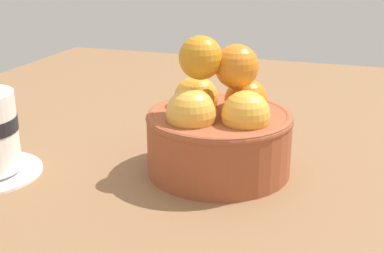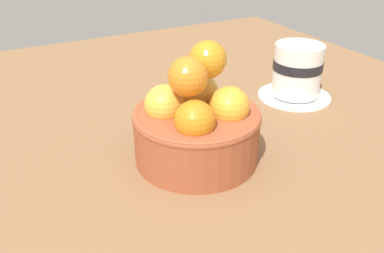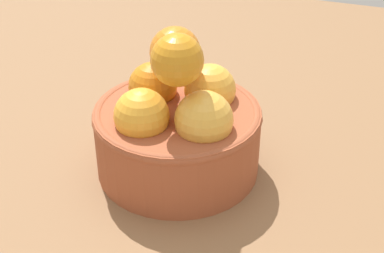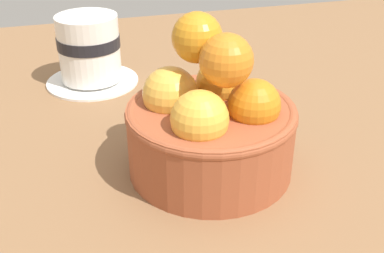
# 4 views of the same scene
# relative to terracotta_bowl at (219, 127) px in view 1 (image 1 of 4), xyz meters

# --- Properties ---
(ground_plane) EXTENTS (1.11, 0.98, 0.04)m
(ground_plane) POSITION_rel_terracotta_bowl_xyz_m (0.00, -0.00, -0.07)
(ground_plane) COLOR brown
(terracotta_bowl) EXTENTS (0.15, 0.15, 0.14)m
(terracotta_bowl) POSITION_rel_terracotta_bowl_xyz_m (0.00, 0.00, 0.00)
(terracotta_bowl) COLOR #9E4C2D
(terracotta_bowl) RESTS_ON ground_plane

